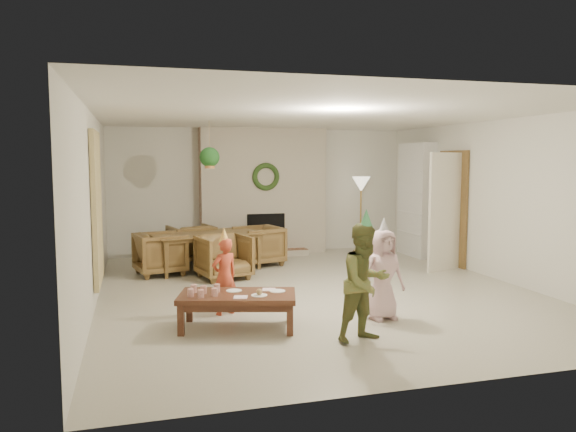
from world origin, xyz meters
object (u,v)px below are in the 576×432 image
object	(u,v)px
child_pink	(383,274)
dining_chair_far	(191,244)
dining_chair_near	(224,257)
dining_chair_left	(161,253)
child_red	(224,276)
coffee_table_top	(237,296)
child_plaid	(365,282)
dining_table	(206,252)
dining_chair_right	(259,245)

from	to	relation	value
child_pink	dining_chair_far	bearing A→B (deg)	107.17
dining_chair_near	dining_chair_left	bearing A→B (deg)	135.00
dining_chair_left	dining_chair_near	bearing A→B (deg)	-135.00
child_red	child_pink	size ratio (longest dim) A/B	0.88
dining_chair_near	child_pink	distance (m)	3.09
dining_chair_far	coffee_table_top	world-z (taller)	dining_chair_far
child_plaid	child_pink	distance (m)	0.86
dining_chair_near	child_pink	world-z (taller)	child_pink
dining_table	dining_chair_right	world-z (taller)	dining_chair_right
dining_chair_left	child_pink	size ratio (longest dim) A/B	0.72
child_red	child_plaid	size ratio (longest dim) A/B	0.76
dining_table	child_pink	size ratio (longest dim) A/B	1.68
dining_chair_near	child_pink	xyz separation A→B (m)	(1.45, -2.72, 0.19)
dining_table	child_plaid	distance (m)	4.33
dining_chair_left	child_pink	xyz separation A→B (m)	(2.40, -3.32, 0.19)
dining_chair_far	child_pink	bearing A→B (deg)	99.99
dining_chair_far	dining_chair_right	size ratio (longest dim) A/B	1.00
dining_chair_far	child_plaid	size ratio (longest dim) A/B	0.62
coffee_table_top	child_pink	bearing A→B (deg)	12.07
dining_chair_right	coffee_table_top	world-z (taller)	dining_chair_right
dining_chair_right	child_plaid	xyz separation A→B (m)	(0.14, -4.40, 0.27)
dining_chair_left	coffee_table_top	distance (m)	3.29
dining_table	child_red	xyz separation A→B (m)	(-0.13, -2.80, 0.15)
dining_chair_near	child_plaid	xyz separation A→B (m)	(0.93, -3.40, 0.27)
dining_table	child_red	world-z (taller)	child_red
child_red	dining_chair_right	bearing A→B (deg)	-133.77
dining_table	child_plaid	xyz separation A→B (m)	(1.11, -4.18, 0.30)
dining_chair_far	child_plaid	bearing A→B (deg)	91.60
dining_chair_left	child_plaid	size ratio (longest dim) A/B	0.62
child_red	coffee_table_top	bearing A→B (deg)	70.83
dining_table	dining_chair_far	distance (m)	0.79
dining_table	child_plaid	world-z (taller)	child_plaid
dining_chair_near	child_plaid	bearing A→B (deg)	-87.68
dining_chair_left	child_red	xyz separation A→B (m)	(0.64, -2.62, 0.12)
dining_chair_left	child_pink	world-z (taller)	child_pink
dining_chair_right	child_pink	bearing A→B (deg)	-2.82
child_pink	child_plaid	bearing A→B (deg)	-133.33
dining_chair_left	dining_chair_right	xyz separation A→B (m)	(1.74, 0.40, 0.00)
dining_chair_near	dining_chair_far	world-z (taller)	same
dining_table	dining_chair_near	world-z (taller)	dining_chair_near
dining_table	child_plaid	size ratio (longest dim) A/B	1.46
dining_table	dining_chair_left	bearing A→B (deg)	180.00
dining_chair_far	dining_table	bearing A→B (deg)	90.00
child_pink	dining_chair_right	bearing A→B (deg)	94.36
dining_chair_right	coffee_table_top	bearing A→B (deg)	-29.18
dining_chair_near	dining_chair_far	size ratio (longest dim) A/B	1.00
dining_chair_near	child_plaid	world-z (taller)	child_plaid
dining_chair_right	dining_chair_left	bearing A→B (deg)	-90.00
dining_chair_far	dining_chair_left	world-z (taller)	same
dining_chair_far	dining_chair_right	xyz separation A→B (m)	(1.14, -0.55, 0.00)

